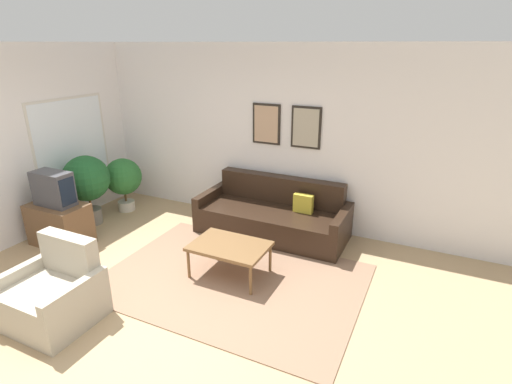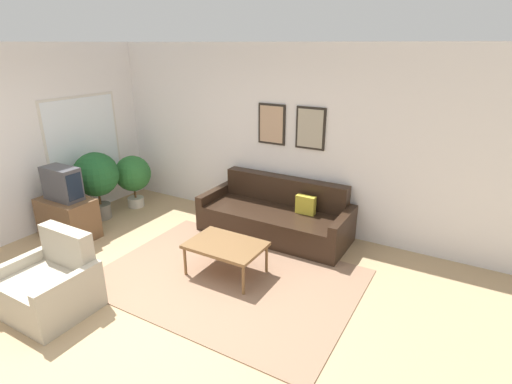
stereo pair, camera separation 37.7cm
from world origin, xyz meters
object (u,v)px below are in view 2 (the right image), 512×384
object	(u,v)px
armchair	(51,286)
potted_plant_tall	(96,177)
coffee_table	(226,246)
couch	(276,217)
tv	(62,183)

from	to	relation	value
armchair	potted_plant_tall	bearing A→B (deg)	110.31
coffee_table	couch	bearing A→B (deg)	89.12
tv	potted_plant_tall	world-z (taller)	potted_plant_tall
couch	tv	bearing A→B (deg)	-148.18
tv	potted_plant_tall	xyz separation A→B (m)	(-0.15, 0.69, -0.12)
tv	armchair	world-z (taller)	tv
couch	coffee_table	xyz separation A→B (m)	(-0.02, -1.30, 0.10)
couch	tv	distance (m)	3.08
tv	couch	bearing A→B (deg)	31.82
coffee_table	armchair	xyz separation A→B (m)	(-1.22, -1.49, -0.10)
coffee_table	tv	bearing A→B (deg)	-173.31
couch	armchair	xyz separation A→B (m)	(-1.24, -2.79, 0.00)
couch	tv	size ratio (longest dim) A/B	3.93
armchair	coffee_table	bearing A→B (deg)	32.68
armchair	potted_plant_tall	distance (m)	2.44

